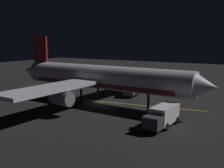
{
  "coord_description": "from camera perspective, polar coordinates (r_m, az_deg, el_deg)",
  "views": [
    {
      "loc": [
        36.96,
        24.29,
        10.5
      ],
      "look_at": [
        0.0,
        2.0,
        3.5
      ],
      "focal_mm": 42.9,
      "sensor_mm": 36.0,
      "label": 1
    }
  ],
  "objects": [
    {
      "name": "ground_plane",
      "position": [
        45.48,
        -2.16,
        -4.27
      ],
      "size": [
        180.0,
        180.0,
        0.2
      ],
      "primitive_type": "cube",
      "color": "black"
    },
    {
      "name": "apron_guide_stripe",
      "position": [
        45.05,
        3.41,
        -4.28
      ],
      "size": [
        4.2,
        25.04,
        0.01
      ],
      "primitive_type": "cube",
      "rotation": [
        0.0,
        0.0,
        0.16
      ],
      "color": "gold",
      "rests_on": "ground_plane"
    },
    {
      "name": "airliner",
      "position": [
        45.01,
        -2.82,
        1.3
      ],
      "size": [
        35.91,
        38.43,
        11.31
      ],
      "color": "silver",
      "rests_on": "ground_plane"
    },
    {
      "name": "baggage_truck",
      "position": [
        33.62,
        10.72,
        -6.81
      ],
      "size": [
        6.63,
        2.57,
        2.55
      ],
      "color": "silver",
      "rests_on": "ground_plane"
    },
    {
      "name": "catering_truck",
      "position": [
        52.26,
        4.42,
        -1.11
      ],
      "size": [
        6.58,
        3.33,
        2.18
      ],
      "color": "gold",
      "rests_on": "ground_plane"
    },
    {
      "name": "ground_crew_worker",
      "position": [
        36.57,
        8.02,
        -6.12
      ],
      "size": [
        0.4,
        0.4,
        1.74
      ],
      "color": "black",
      "rests_on": "ground_plane"
    },
    {
      "name": "traffic_cone_near_left",
      "position": [
        33.21,
        7.59,
        -8.85
      ],
      "size": [
        0.5,
        0.5,
        0.55
      ],
      "color": "#EA590F",
      "rests_on": "ground_plane"
    },
    {
      "name": "traffic_cone_near_right",
      "position": [
        45.29,
        14.23,
        -4.16
      ],
      "size": [
        0.5,
        0.5,
        0.55
      ],
      "color": "#EA590F",
      "rests_on": "ground_plane"
    },
    {
      "name": "traffic_cone_under_wing",
      "position": [
        32.97,
        4.1,
        -8.93
      ],
      "size": [
        0.5,
        0.5,
        0.55
      ],
      "color": "#EA590F",
      "rests_on": "ground_plane"
    },
    {
      "name": "traffic_cone_far",
      "position": [
        44.46,
        12.36,
        -4.34
      ],
      "size": [
        0.5,
        0.5,
        0.55
      ],
      "color": "#EA590F",
      "rests_on": "ground_plane"
    }
  ]
}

